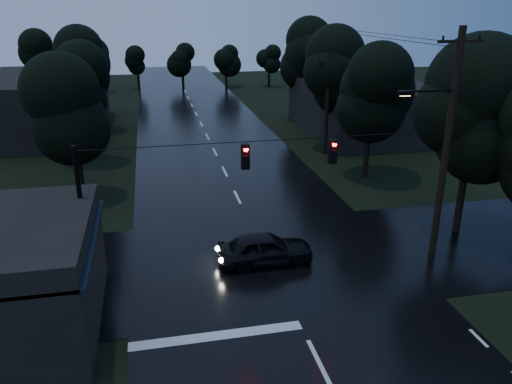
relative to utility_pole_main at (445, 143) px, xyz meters
name	(u,v)px	position (x,y,z in m)	size (l,w,h in m)	color
main_road	(215,152)	(-7.41, 19.00, -5.26)	(12.00, 120.00, 0.02)	black
cross_street	(268,260)	(-7.41, 1.00, -5.26)	(60.00, 9.00, 0.02)	black
building_far_right	(364,108)	(6.59, 23.00, -3.06)	(10.00, 14.00, 4.40)	black
building_far_left	(43,104)	(-21.41, 29.00, -2.76)	(10.00, 16.00, 5.00)	black
utility_pole_main	(445,143)	(0.00, 0.00, 0.00)	(3.50, 0.30, 10.00)	black
utility_pole_far	(327,103)	(0.89, 17.00, -1.38)	(2.00, 0.30, 7.50)	black
anchor_pole_left	(83,222)	(-14.91, 0.00, -2.26)	(0.18, 0.18, 6.00)	black
span_signals	(289,153)	(-6.85, -0.01, -0.01)	(15.00, 0.37, 1.12)	black
tree_corner_near	(474,114)	(2.59, 2.00, 0.74)	(4.48, 4.48, 9.44)	black
tree_left_a	(72,110)	(-16.41, 11.00, -0.02)	(3.92, 3.92, 8.26)	black
tree_left_b	(77,83)	(-17.01, 19.00, 0.36)	(4.20, 4.20, 8.85)	black
tree_left_c	(83,63)	(-17.61, 29.00, 0.74)	(4.48, 4.48, 9.44)	black
tree_right_a	(371,92)	(1.59, 11.00, 0.36)	(4.20, 4.20, 8.85)	black
tree_right_b	(336,71)	(2.19, 19.00, 0.74)	(4.48, 4.48, 9.44)	black
tree_right_c	(305,54)	(2.79, 29.00, 1.11)	(4.76, 4.76, 10.03)	black
car	(265,248)	(-7.59, 0.79, -4.55)	(1.68, 4.17, 1.42)	black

